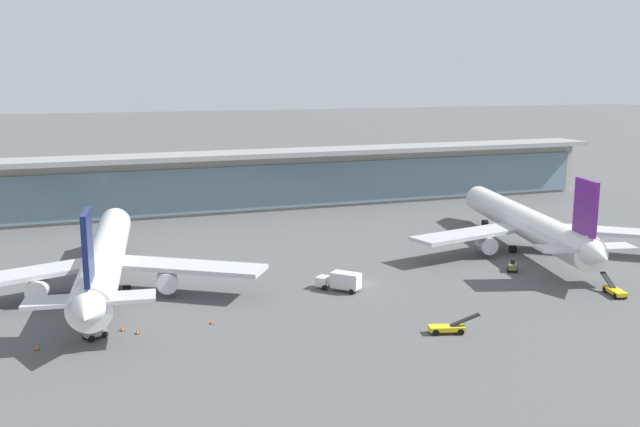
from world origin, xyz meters
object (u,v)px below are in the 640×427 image
(airliner_left_stand, at_px, (105,259))
(service_truck_under_wing_yellow, at_px, (448,328))
(safety_cone_bravo, at_px, (37,348))
(safety_cone_echo, at_px, (94,335))
(airliner_centre_stand, at_px, (527,223))
(service_truck_by_tail_olive, at_px, (513,266))
(service_truck_near_nose_grey, at_px, (95,332))
(safety_cone_alpha, at_px, (122,329))
(service_truck_on_taxiway_yellow, at_px, (614,290))
(safety_cone_delta, at_px, (211,322))
(safety_cone_charlie, at_px, (137,332))
(service_truck_mid_apron_white, at_px, (341,281))

(airliner_left_stand, relative_size, service_truck_under_wing_yellow, 9.50)
(safety_cone_bravo, height_order, safety_cone_echo, same)
(airliner_centre_stand, xyz_separation_m, safety_cone_bravo, (-89.83, -22.53, -5.19))
(service_truck_under_wing_yellow, height_order, service_truck_by_tail_olive, service_truck_under_wing_yellow)
(service_truck_near_nose_grey, height_order, service_truck_under_wing_yellow, service_truck_under_wing_yellow)
(airliner_left_stand, distance_m, safety_cone_bravo, 25.07)
(safety_cone_alpha, xyz_separation_m, safety_cone_echo, (-3.73, -1.44, 0.00))
(service_truck_on_taxiway_yellow, height_order, safety_cone_delta, service_truck_on_taxiway_yellow)
(service_truck_near_nose_grey, distance_m, safety_cone_charlie, 5.40)
(airliner_left_stand, height_order, service_truck_under_wing_yellow, airliner_left_stand)
(airliner_centre_stand, relative_size, safety_cone_echo, 92.71)
(safety_cone_bravo, bearing_deg, service_truck_near_nose_grey, 12.73)
(airliner_centre_stand, bearing_deg, service_truck_on_taxiway_yellow, -99.25)
(service_truck_on_taxiway_yellow, bearing_deg, airliner_left_stand, 158.58)
(safety_cone_bravo, bearing_deg, safety_cone_charlie, 6.44)
(airliner_centre_stand, height_order, service_truck_on_taxiway_yellow, airliner_centre_stand)
(safety_cone_alpha, bearing_deg, safety_cone_delta, -7.32)
(airliner_centre_stand, bearing_deg, safety_cone_delta, -162.89)
(service_truck_under_wing_yellow, bearing_deg, service_truck_mid_apron_white, 105.29)
(service_truck_by_tail_olive, xyz_separation_m, safety_cone_alpha, (-67.62, -7.04, -0.56))
(airliner_centre_stand, relative_size, safety_cone_alpha, 92.71)
(service_truck_under_wing_yellow, distance_m, service_truck_by_tail_olive, 35.35)
(service_truck_near_nose_grey, bearing_deg, safety_cone_charlie, -2.11)
(service_truck_under_wing_yellow, bearing_deg, safety_cone_alpha, 158.39)
(safety_cone_charlie, bearing_deg, airliner_centre_stand, 15.28)
(service_truck_mid_apron_white, distance_m, safety_cone_bravo, 46.58)
(service_truck_near_nose_grey, distance_m, safety_cone_bravo, 7.32)
(airliner_left_stand, distance_m, safety_cone_alpha, 19.74)
(service_truck_mid_apron_white, bearing_deg, airliner_centre_stand, 15.75)
(service_truck_mid_apron_white, xyz_separation_m, service_truck_on_taxiway_yellow, (39.55, -17.05, -0.88))
(service_truck_by_tail_olive, bearing_deg, service_truck_under_wing_yellow, -138.79)
(service_truck_on_taxiway_yellow, distance_m, safety_cone_alpha, 75.04)
(airliner_centre_stand, relative_size, service_truck_by_tail_olive, 19.57)
(service_truck_under_wing_yellow, relative_size, safety_cone_delta, 9.87)
(airliner_centre_stand, relative_size, safety_cone_charlie, 92.71)
(airliner_centre_stand, relative_size, safety_cone_bravo, 92.71)
(airliner_centre_stand, height_order, safety_cone_delta, airliner_centre_stand)
(service_truck_mid_apron_white, relative_size, safety_cone_echo, 9.92)
(service_truck_by_tail_olive, bearing_deg, airliner_centre_stand, 46.47)
(service_truck_near_nose_grey, height_order, service_truck_mid_apron_white, service_truck_mid_apron_white)
(service_truck_near_nose_grey, relative_size, service_truck_mid_apron_white, 0.48)
(airliner_centre_stand, relative_size, service_truck_near_nose_grey, 19.51)
(safety_cone_alpha, bearing_deg, safety_cone_charlie, -47.77)
(service_truck_mid_apron_white, bearing_deg, safety_cone_alpha, -169.18)
(safety_cone_charlie, bearing_deg, service_truck_on_taxiway_yellow, -6.64)
(airliner_left_stand, xyz_separation_m, service_truck_on_taxiway_yellow, (75.06, -29.44, -4.70))
(service_truck_near_nose_grey, distance_m, service_truck_under_wing_yellow, 46.90)
(service_truck_under_wing_yellow, bearing_deg, service_truck_by_tail_olive, 41.21)
(service_truck_mid_apron_white, relative_size, service_truck_by_tail_olive, 2.09)
(service_truck_near_nose_grey, bearing_deg, airliner_centre_stand, 14.20)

